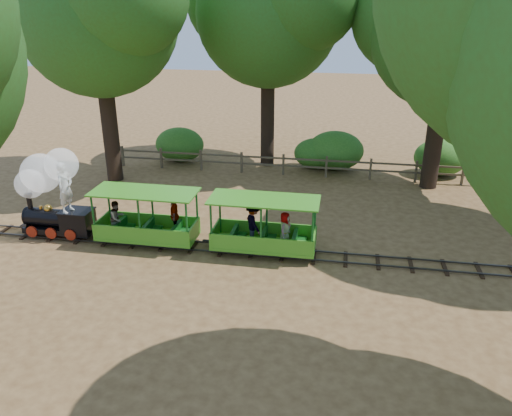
% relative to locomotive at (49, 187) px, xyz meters
% --- Properties ---
extents(ground, '(90.00, 90.00, 0.00)m').
position_rel_locomotive_xyz_m(ground, '(7.97, -0.06, -1.80)').
color(ground, '#9E7244').
rests_on(ground, ground).
extents(track, '(22.00, 1.00, 0.10)m').
position_rel_locomotive_xyz_m(track, '(7.97, -0.06, -1.73)').
color(track, '#3F3D3A').
rests_on(track, ground).
extents(locomotive, '(2.80, 1.32, 3.21)m').
position_rel_locomotive_xyz_m(locomotive, '(0.00, 0.00, 0.00)').
color(locomotive, black).
rests_on(locomotive, ground).
extents(carriage_front, '(3.45, 1.41, 1.79)m').
position_rel_locomotive_xyz_m(carriage_front, '(3.41, -0.05, -1.01)').
color(carriage_front, green).
rests_on(carriage_front, track).
extents(carriage_rear, '(3.45, 1.41, 1.79)m').
position_rel_locomotive_xyz_m(carriage_rear, '(7.33, -0.05, -0.99)').
color(carriage_rear, green).
rests_on(carriage_rear, track).
extents(oak_nw, '(8.31, 7.31, 10.39)m').
position_rel_locomotive_xyz_m(oak_nw, '(-0.56, 6.03, 5.61)').
color(oak_nw, '#2D2116').
rests_on(oak_nw, ground).
extents(oak_nc, '(8.19, 7.20, 10.33)m').
position_rel_locomotive_xyz_m(oak_nc, '(5.94, 9.53, 5.59)').
color(oak_nc, '#2D2116').
rests_on(oak_nc, ground).
extents(oak_ne, '(7.73, 6.80, 9.58)m').
position_rel_locomotive_xyz_m(oak_ne, '(13.44, 7.52, 5.00)').
color(oak_ne, '#2D2116').
rests_on(oak_ne, ground).
extents(fence, '(18.10, 0.10, 1.00)m').
position_rel_locomotive_xyz_m(fence, '(7.97, 7.94, -1.22)').
color(fence, brown).
rests_on(fence, ground).
extents(shrub_west, '(2.48, 1.91, 1.72)m').
position_rel_locomotive_xyz_m(shrub_west, '(1.50, 9.24, -0.94)').
color(shrub_west, '#2D6B1E').
rests_on(shrub_west, ground).
extents(shrub_mid_w, '(2.70, 2.08, 1.87)m').
position_rel_locomotive_xyz_m(shrub_mid_w, '(9.32, 9.24, -0.87)').
color(shrub_mid_w, '#2D6B1E').
rests_on(shrub_mid_w, ground).
extents(shrub_mid_e, '(2.13, 1.64, 1.47)m').
position_rel_locomotive_xyz_m(shrub_mid_e, '(8.40, 9.24, -1.06)').
color(shrub_mid_e, '#2D6B1E').
rests_on(shrub_mid_e, ground).
extents(shrub_east, '(2.44, 1.88, 1.69)m').
position_rel_locomotive_xyz_m(shrub_east, '(14.19, 9.24, -0.96)').
color(shrub_east, '#2D6B1E').
rests_on(shrub_east, ground).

